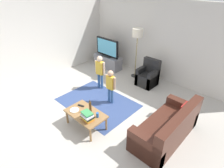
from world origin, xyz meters
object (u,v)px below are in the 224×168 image
child_center (111,84)px  soda_can (97,115)px  tv (107,48)px  tv_stand (108,62)px  bottle (90,107)px  floor_lamp (138,35)px  child_near_tv (100,69)px  tv_remote (81,106)px  plate (74,110)px  couch (169,129)px  armchair (148,77)px  book_stack (87,116)px  coffee_table (86,115)px

child_center → soda_can: bearing=-60.9°
tv → tv_stand: bearing=90.0°
child_center → bottle: bearing=-72.9°
bottle → tv: bearing=127.8°
floor_lamp → soda_can: (1.09, -2.91, -1.06)m
child_near_tv → tv_remote: child_near_tv is taller
floor_lamp → child_near_tv: (-0.33, -1.48, -0.86)m
floor_lamp → tv_stand: bearing=-173.2°
child_near_tv → plate: child_near_tv is taller
couch → child_center: bearing=175.9°
tv → armchair: size_ratio=1.22×
child_near_tv → book_stack: size_ratio=3.96×
bottle → soda_can: size_ratio=2.82×
child_center → tv_remote: (-0.03, -1.05, -0.20)m
tv → floor_lamp: size_ratio=0.62×
tv_remote → soda_can: (0.62, 0.00, 0.05)m
floor_lamp → bottle: floor_lamp is taller
couch → soda_can: (-1.36, -0.91, 0.19)m
book_stack → armchair: bearing=95.9°
armchair → tv_stand: bearing=178.9°
tv → couch: tv is taller
tv → floor_lamp: floor_lamp is taller
book_stack → tv_remote: book_stack is taller
tv → child_center: size_ratio=1.05×
child_center → bottle: child_center is taller
bottle → tv_remote: size_ratio=1.99×
tv_stand → tv: tv is taller
child_center → coffee_table: bearing=-76.9°
child_center → tv_remote: child_center is taller
tv → book_stack: (2.29, -2.96, -0.32)m
soda_can → book_stack: bearing=-112.5°
armchair → child_near_tv: bearing=-128.6°
tv_stand → child_center: 2.50m
child_near_tv → plate: size_ratio=5.16×
child_center → coffee_table: 1.21m
armchair → plate: size_ratio=4.09×
couch → tv_remote: 2.18m
tv_stand → book_stack: 3.76m
coffee_table → soda_can: (0.32, 0.10, 0.11)m
couch → child_near_tv: size_ratio=1.59×
child_near_tv → coffee_table: (1.10, -1.53, -0.31)m
couch → plate: size_ratio=8.18×
tv → child_near_tv: size_ratio=0.97×
bottle → book_stack: bearing=-53.6°
floor_lamp → child_near_tv: size_ratio=1.57×
armchair → tv_remote: bearing=-94.7°
armchair → child_near_tv: child_near_tv is taller
floor_lamp → bottle: bearing=-74.1°
tv_remote → floor_lamp: bearing=82.6°
tv_remote → tv: bearing=106.1°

